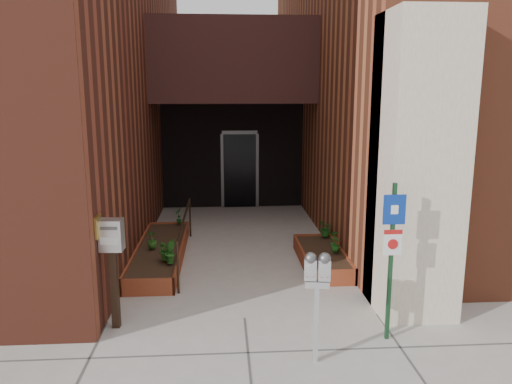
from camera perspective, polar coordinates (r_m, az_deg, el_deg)
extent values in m
plane|color=#9E9991|center=(7.61, -1.34, -14.22)|extent=(80.00, 80.00, 0.00)
cube|color=brown|center=(15.44, 21.16, 17.09)|extent=(8.00, 13.70, 10.00)
cube|color=#C1AE94|center=(7.68, 17.90, 2.69)|extent=(1.10, 1.20, 4.40)
cube|color=black|center=(12.87, -2.67, 14.61)|extent=(4.20, 2.00, 2.00)
cube|color=black|center=(14.37, -2.70, 4.30)|extent=(4.00, 0.30, 3.00)
cube|color=black|center=(14.26, -1.86, 2.42)|extent=(0.90, 0.06, 2.10)
cube|color=#B79338|center=(7.10, -17.63, -3.77)|extent=(0.04, 0.30, 0.30)
cube|color=brown|center=(8.48, -12.34, -10.60)|extent=(0.90, 0.04, 0.30)
cube|color=brown|center=(11.83, -9.87, -4.12)|extent=(0.90, 0.04, 0.30)
cube|color=brown|center=(10.20, -13.31, -6.82)|extent=(0.04, 3.60, 0.30)
cube|color=brown|center=(10.09, -8.45, -6.82)|extent=(0.04, 3.60, 0.30)
cube|color=black|center=(10.14, -10.89, -6.93)|extent=(0.82, 3.52, 0.26)
cube|color=brown|center=(8.78, 8.96, -9.69)|extent=(0.80, 0.04, 0.30)
cube|color=brown|center=(10.78, 6.43, -5.57)|extent=(0.80, 0.04, 0.30)
cube|color=brown|center=(9.70, 5.34, -7.50)|extent=(0.04, 2.20, 0.30)
cube|color=brown|center=(9.85, 9.75, -7.33)|extent=(0.04, 2.20, 0.30)
cube|color=black|center=(9.78, 7.56, -7.53)|extent=(0.72, 2.12, 0.26)
cylinder|color=black|center=(8.39, -8.93, -8.52)|extent=(0.04, 0.04, 0.90)
cylinder|color=black|center=(11.53, -7.54, -2.91)|extent=(0.04, 0.04, 0.90)
cylinder|color=black|center=(9.83, -8.19, -2.87)|extent=(0.04, 3.30, 0.04)
cube|color=#B9B9BC|center=(6.36, 6.87, -14.81)|extent=(0.07, 0.07, 0.98)
cube|color=#B9B9BC|center=(6.15, 6.99, -10.38)|extent=(0.31, 0.16, 0.08)
cube|color=#B9B9BC|center=(6.08, 6.24, -8.83)|extent=(0.16, 0.12, 0.26)
sphere|color=#59595B|center=(6.03, 6.27, -7.52)|extent=(0.15, 0.15, 0.15)
cube|color=white|center=(6.03, 6.26, -8.82)|extent=(0.09, 0.02, 0.05)
cube|color=#B21414|center=(6.05, 6.24, -9.52)|extent=(0.09, 0.02, 0.03)
cube|color=#B9B9BC|center=(6.09, 7.82, -8.84)|extent=(0.16, 0.12, 0.26)
sphere|color=#59595B|center=(6.04, 7.86, -7.53)|extent=(0.15, 0.15, 0.15)
cube|color=white|center=(6.04, 7.86, -8.83)|extent=(0.09, 0.02, 0.05)
cube|color=#B21414|center=(6.06, 7.84, -9.52)|extent=(0.09, 0.02, 0.03)
cube|color=#153C20|center=(6.86, 15.13, -7.85)|extent=(0.05, 0.05, 2.15)
cube|color=navy|center=(6.63, 15.54, -1.94)|extent=(0.29, 0.02, 0.39)
cube|color=white|center=(6.63, 15.56, -1.95)|extent=(0.10, 0.01, 0.12)
cube|color=white|center=(6.74, 15.34, -5.58)|extent=(0.24, 0.02, 0.34)
cube|color=#B21414|center=(6.70, 15.42, -4.43)|extent=(0.24, 0.01, 0.06)
cylinder|color=#B21414|center=(6.74, 15.37, -5.77)|extent=(0.14, 0.01, 0.14)
cube|color=black|center=(7.39, -15.85, -10.59)|extent=(0.11, 0.11, 1.15)
cube|color=silver|center=(7.14, -16.20, -4.73)|extent=(0.33, 0.25, 0.44)
cube|color=#59595B|center=(7.00, -16.52, -4.01)|extent=(0.23, 0.02, 0.04)
cube|color=white|center=(7.04, -16.43, -5.41)|extent=(0.25, 0.02, 0.10)
imported|color=#21611B|center=(9.19, -10.16, -6.41)|extent=(0.51, 0.51, 0.40)
imported|color=#225E1B|center=(9.02, -9.85, -6.81)|extent=(0.26, 0.26, 0.38)
imported|color=#285E1A|center=(9.92, -11.80, -5.35)|extent=(0.24, 0.24, 0.33)
imported|color=#165019|center=(11.54, -8.82, -2.71)|extent=(0.23, 0.23, 0.39)
imported|color=#1B5618|center=(9.61, 9.09, -5.91)|extent=(0.21, 0.21, 0.30)
imported|color=#22621C|center=(9.84, 8.90, -5.31)|extent=(0.20, 0.20, 0.36)
imported|color=#1C5F1B|center=(10.56, 7.98, -4.12)|extent=(0.32, 0.32, 0.35)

